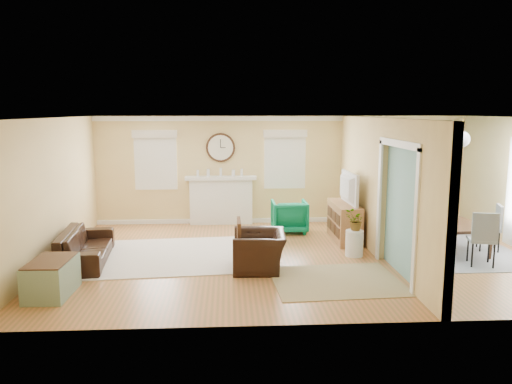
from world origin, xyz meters
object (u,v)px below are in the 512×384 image
green_chair (289,216)px  sofa (85,246)px  dining_table (451,235)px  eames_chair (259,251)px  credenza (344,222)px

green_chair → sofa: bearing=26.9°
sofa → dining_table: sofa is taller
green_chair → eames_chair: bearing=71.7°
green_chair → dining_table: 3.42m
sofa → green_chair: 4.48m
sofa → green_chair: size_ratio=2.53×
dining_table → credenza: bearing=59.7°
eames_chair → dining_table: (3.86, 1.02, -0.04)m
eames_chair → green_chair: bearing=164.9°
credenza → eames_chair: bearing=-136.2°
eames_chair → dining_table: eames_chair is taller
green_chair → dining_table: green_chair is taller
eames_chair → green_chair: (0.85, 2.63, 0.03)m
sofa → dining_table: size_ratio=1.22×
credenza → dining_table: 2.11m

